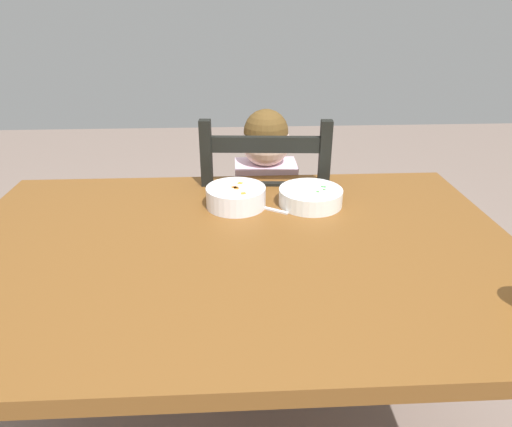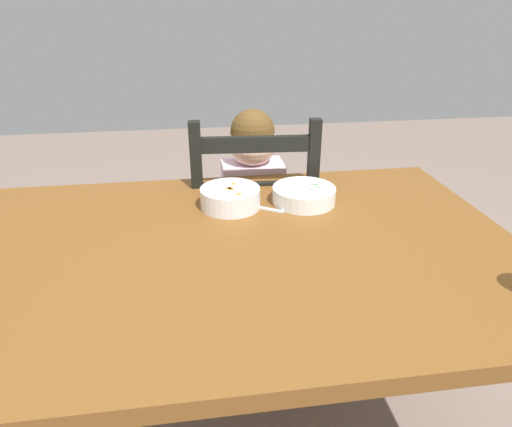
{
  "view_description": "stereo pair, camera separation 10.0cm",
  "coord_description": "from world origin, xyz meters",
  "px_view_note": "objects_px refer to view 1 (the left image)",
  "views": [
    {
      "loc": [
        0.0,
        -1.01,
        1.31
      ],
      "look_at": [
        0.06,
        0.07,
        0.8
      ],
      "focal_mm": 32.19,
      "sensor_mm": 36.0,
      "label": 1
    },
    {
      "loc": [
        -0.1,
        -1.0,
        1.31
      ],
      "look_at": [
        0.06,
        0.07,
        0.8
      ],
      "focal_mm": 32.19,
      "sensor_mm": 36.0,
      "label": 2
    }
  ],
  "objects_px": {
    "bowl_of_peas": "(310,196)",
    "bowl_of_carrots": "(235,196)",
    "dining_table": "(235,276)",
    "dining_chair": "(264,241)",
    "spoon": "(258,206)",
    "child_figure": "(265,200)"
  },
  "relations": [
    {
      "from": "bowl_of_peas",
      "to": "bowl_of_carrots",
      "type": "xyz_separation_m",
      "value": [
        -0.22,
        -0.0,
        0.01
      ]
    },
    {
      "from": "dining_table",
      "to": "dining_chair",
      "type": "bearing_deg",
      "value": 77.97
    },
    {
      "from": "dining_table",
      "to": "bowl_of_carrots",
      "type": "relative_size",
      "value": 8.18
    },
    {
      "from": "dining_chair",
      "to": "spoon",
      "type": "xyz_separation_m",
      "value": [
        -0.04,
        -0.31,
        0.29
      ]
    },
    {
      "from": "child_figure",
      "to": "bowl_of_peas",
      "type": "height_order",
      "value": "child_figure"
    },
    {
      "from": "dining_chair",
      "to": "spoon",
      "type": "distance_m",
      "value": 0.43
    },
    {
      "from": "bowl_of_carrots",
      "to": "child_figure",
      "type": "bearing_deg",
      "value": 69.27
    },
    {
      "from": "dining_table",
      "to": "bowl_of_carrots",
      "type": "distance_m",
      "value": 0.26
    },
    {
      "from": "spoon",
      "to": "dining_chair",
      "type": "bearing_deg",
      "value": 82.74
    },
    {
      "from": "dining_table",
      "to": "spoon",
      "type": "height_order",
      "value": "spoon"
    },
    {
      "from": "bowl_of_peas",
      "to": "bowl_of_carrots",
      "type": "relative_size",
      "value": 1.07
    },
    {
      "from": "bowl_of_peas",
      "to": "child_figure",
      "type": "bearing_deg",
      "value": 110.75
    },
    {
      "from": "child_figure",
      "to": "spoon",
      "type": "distance_m",
      "value": 0.33
    },
    {
      "from": "bowl_of_peas",
      "to": "bowl_of_carrots",
      "type": "distance_m",
      "value": 0.22
    },
    {
      "from": "dining_chair",
      "to": "child_figure",
      "type": "distance_m",
      "value": 0.17
    },
    {
      "from": "bowl_of_carrots",
      "to": "spoon",
      "type": "height_order",
      "value": "bowl_of_carrots"
    },
    {
      "from": "dining_chair",
      "to": "bowl_of_peas",
      "type": "xyz_separation_m",
      "value": [
        0.11,
        -0.3,
        0.31
      ]
    },
    {
      "from": "child_figure",
      "to": "bowl_of_carrots",
      "type": "height_order",
      "value": "child_figure"
    },
    {
      "from": "dining_chair",
      "to": "bowl_of_carrots",
      "type": "relative_size",
      "value": 5.49
    },
    {
      "from": "child_figure",
      "to": "bowl_of_carrots",
      "type": "bearing_deg",
      "value": -110.73
    },
    {
      "from": "child_figure",
      "to": "bowl_of_peas",
      "type": "xyz_separation_m",
      "value": [
        0.11,
        -0.29,
        0.14
      ]
    },
    {
      "from": "bowl_of_peas",
      "to": "spoon",
      "type": "distance_m",
      "value": 0.16
    }
  ]
}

